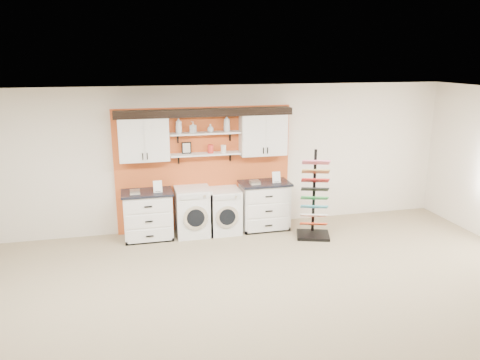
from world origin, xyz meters
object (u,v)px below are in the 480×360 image
object	(u,v)px
base_cabinet_right	(264,205)
sample_rack	(314,210)
washer	(193,211)
base_cabinet_left	(148,215)
dryer	(224,211)

from	to	relation	value
base_cabinet_right	sample_rack	world-z (taller)	sample_rack
washer	sample_rack	bearing A→B (deg)	-16.38
base_cabinet_left	washer	bearing A→B (deg)	-0.23
washer	base_cabinet_right	bearing A→B (deg)	0.14
base_cabinet_left	washer	xyz separation A→B (m)	(0.84, -0.00, 0.00)
base_cabinet_left	base_cabinet_right	size ratio (longest dim) A/B	0.96
washer	dryer	distance (m)	0.59
base_cabinet_left	sample_rack	bearing A→B (deg)	-12.05
base_cabinet_right	sample_rack	xyz separation A→B (m)	(0.78, -0.65, 0.05)
base_cabinet_right	washer	world-z (taller)	base_cabinet_right
base_cabinet_left	base_cabinet_right	bearing A→B (deg)	-0.00
washer	base_cabinet_left	bearing A→B (deg)	179.77
base_cabinet_right	base_cabinet_left	bearing A→B (deg)	180.00
base_cabinet_left	washer	world-z (taller)	washer
washer	dryer	size ratio (longest dim) A/B	1.07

